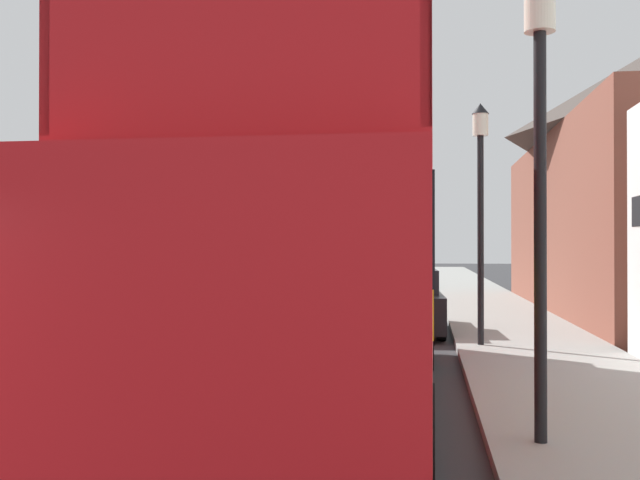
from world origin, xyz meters
The scene contains 7 objects.
ground_plane centered at (0.00, 21.00, 0.00)m, with size 144.00×144.00×0.00m, color #333335.
sidewalk centered at (6.36, 18.00, 0.07)m, with size 3.18×108.00×0.14m.
brick_terrace_rear centered at (10.95, 21.63, 4.11)m, with size 6.00×18.30×8.21m.
tour_bus centered at (3.00, 6.37, 1.79)m, with size 2.60×11.44×3.96m.
parked_car_ahead_of_bus centered at (3.60, 15.20, 0.75)m, with size 2.03×4.41×1.60m.
lamp_post_nearest centered at (5.31, 4.54, 3.51)m, with size 0.35×0.35×4.91m.
lamp_post_second centered at (5.26, 12.28, 3.55)m, with size 0.35×0.35×4.98m.
Camera 1 is at (4.12, -3.42, 2.16)m, focal length 42.00 mm.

